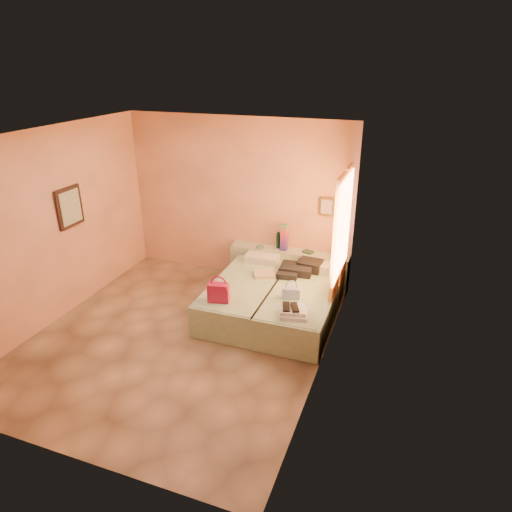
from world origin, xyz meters
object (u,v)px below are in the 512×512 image
Objects in this scene: headboard_ledge at (289,268)px; blue_handbag at (291,293)px; water_bottle at (278,240)px; towel_stack at (294,312)px; magenta_handbag at (219,292)px; bed_right at (302,305)px; green_book at (308,252)px; bed_left at (246,295)px; flower_vase at (337,250)px.

blue_handbag reaches higher than headboard_ledge.
water_bottle reaches higher than towel_stack.
magenta_handbag is 1.11m from towel_stack.
blue_handbag is (-0.10, -0.28, 0.33)m from bed_right.
headboard_ledge is 7.58× the size of water_bottle.
magenta_handbag is (-0.84, -1.76, -0.03)m from green_book.
green_book is at bearing 82.22° from blue_handbag.
water_bottle is at bearing 80.16° from bed_left.
blue_handbag is (0.42, -1.33, 0.25)m from headboard_ledge.
towel_stack is at bearing -60.89° from green_book.
water_bottle reaches higher than magenta_handbag.
headboard_ledge is 1.89m from towel_stack.
bed_right is 6.76× the size of magenta_handbag.
bed_left and bed_right have the same top height.
green_book reaches higher than bed_right.
bed_left is at bearing -103.40° from green_book.
green_book is at bearing 55.41° from bed_left.
water_bottle is 1.09× the size of blue_handbag.
blue_handbag is at bearing -106.74° from flower_vase.
towel_stack is at bearing -37.19° from bed_left.
headboard_ledge is 8.27× the size of blue_handbag.
magenta_handbag is at bearing -127.51° from flower_vase.
bed_right is 0.45m from blue_handbag.
green_book is (0.33, 0.01, 0.34)m from headboard_ledge.
water_bottle is 1.02m from flower_vase.
water_bottle is at bearing 102.69° from blue_handbag.
water_bottle is 2.01m from towel_stack.
flower_vase is at bearing -2.06° from headboard_ledge.
headboard_ledge reaches higher than bed_left.
bed_left is (-0.39, -1.05, -0.08)m from headboard_ledge.
headboard_ledge is at bearing 95.77° from blue_handbag.
flower_vase is (1.02, -0.08, 0.01)m from water_bottle.
towel_stack is (0.07, -0.73, 0.30)m from bed_right.
green_book is at bearing 51.47° from magenta_handbag.
magenta_handbag is at bearing -100.69° from bed_left.
bed_right is 0.79m from towel_stack.
green_book is at bearing 98.47° from towel_stack.
bed_right is (0.91, 0.00, 0.00)m from bed_left.
water_bottle is 1.84m from magenta_handbag.
blue_handbag is at bearing -111.05° from bed_right.
green_book reaches higher than bed_left.
headboard_ledge reaches higher than bed_right.
towel_stack is at bearing -71.56° from headboard_ledge.
headboard_ledge is 1.12m from bed_left.
bed_left is 6.76× the size of magenta_handbag.
magenta_handbag is at bearing -99.63° from water_bottle.
water_bottle is 0.91× the size of magenta_handbag.
blue_handbag is 0.48m from towel_stack.
headboard_ledge is 1.42m from blue_handbag.
bed_right is at bearing 21.15° from magenta_handbag.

